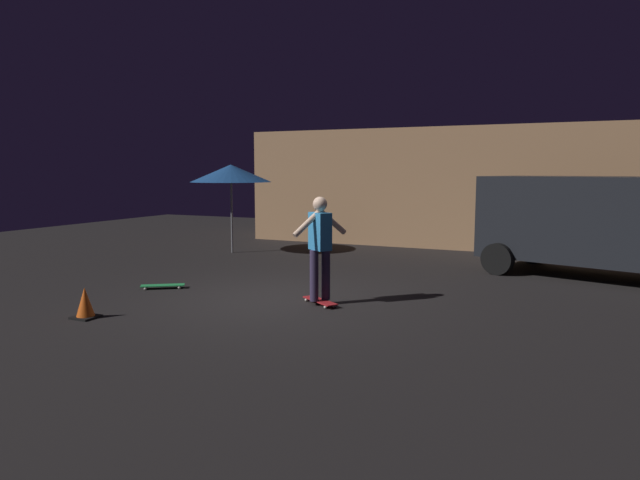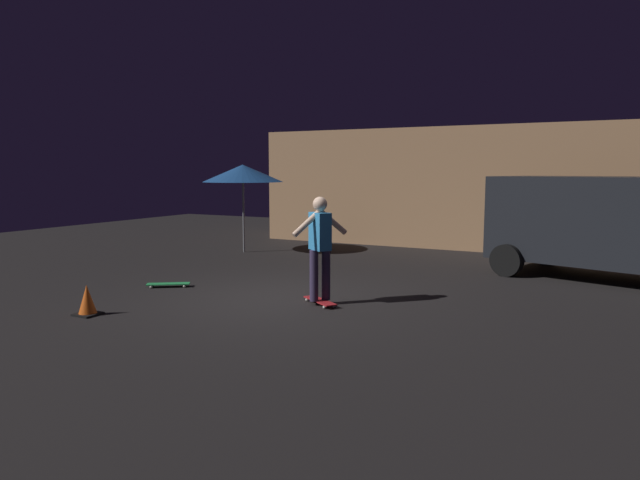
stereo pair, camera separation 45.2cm
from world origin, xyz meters
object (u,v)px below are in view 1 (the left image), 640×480
(patio_umbrella, at_px, (231,173))
(skateboard_spare, at_px, (163,286))
(skateboard_ridden, at_px, (320,301))
(parked_van, at_px, (605,221))
(traffic_cone, at_px, (85,304))
(skater, at_px, (320,241))

(patio_umbrella, relative_size, skateboard_spare, 3.04)
(skateboard_ridden, bearing_deg, skateboard_spare, -178.34)
(patio_umbrella, xyz_separation_m, skateboard_ridden, (4.58, -4.36, -2.02))
(parked_van, relative_size, traffic_cone, 10.74)
(skater, bearing_deg, traffic_cone, -141.01)
(parked_van, bearing_deg, traffic_cone, -135.99)
(skateboard_ridden, height_order, skater, skater)
(parked_van, distance_m, skater, 6.11)
(skateboard_ridden, relative_size, traffic_cone, 1.65)
(patio_umbrella, height_order, skateboard_spare, patio_umbrella)
(skateboard_ridden, xyz_separation_m, skater, (0.00, 0.00, 0.98))
(traffic_cone, bearing_deg, skateboard_spare, 100.07)
(parked_van, relative_size, skateboard_ridden, 6.51)
(skateboard_ridden, distance_m, skateboard_spare, 3.14)
(patio_umbrella, bearing_deg, parked_van, 0.69)
(traffic_cone, bearing_deg, parked_van, 44.01)
(skateboard_spare, relative_size, skater, 0.45)
(skateboard_spare, height_order, traffic_cone, traffic_cone)
(patio_umbrella, relative_size, skater, 1.38)
(skateboard_spare, distance_m, skater, 3.29)
(parked_van, xyz_separation_m, skateboard_ridden, (-4.17, -4.46, -1.11))
(skateboard_ridden, bearing_deg, patio_umbrella, 136.41)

